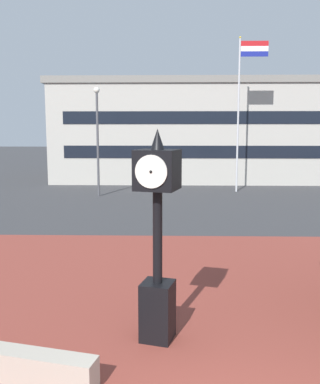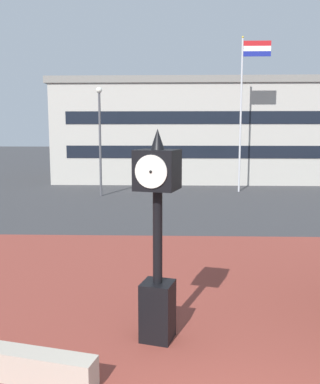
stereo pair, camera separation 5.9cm
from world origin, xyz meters
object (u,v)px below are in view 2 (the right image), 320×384
at_px(flagpole_primary, 244,101).
at_px(civic_building, 214,131).
at_px(street_clock, 158,237).
at_px(street_lamp_post, 100,130).

xyz_separation_m(flagpole_primary, civic_building, (-1.01, 9.46, -1.91)).
relative_size(street_clock, civic_building, 0.16).
distance_m(flagpole_primary, street_lamp_post, 9.37).
bearing_deg(street_lamp_post, street_clock, -76.99).
xyz_separation_m(street_clock, flagpole_primary, (4.76, 20.20, 3.81)).
distance_m(street_clock, street_lamp_post, 18.66).
distance_m(flagpole_primary, civic_building, 9.71).
relative_size(street_clock, street_lamp_post, 0.62).
distance_m(street_clock, flagpole_primary, 21.10).
bearing_deg(street_lamp_post, civic_building, 55.60).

